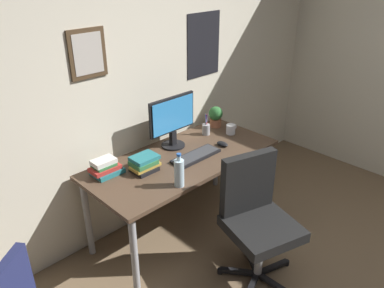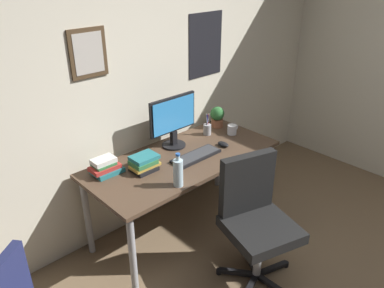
% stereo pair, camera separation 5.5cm
% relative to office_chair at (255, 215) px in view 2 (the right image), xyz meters
% --- Properties ---
extents(wall_back, '(4.40, 0.10, 2.60)m').
position_rel_office_chair_xyz_m(wall_back, '(0.04, 1.16, 0.77)').
color(wall_back, beige).
rests_on(wall_back, ground_plane).
extents(desk, '(1.60, 0.73, 0.72)m').
position_rel_office_chair_xyz_m(desk, '(-0.03, 0.72, 0.12)').
color(desk, '#4C3828').
rests_on(desk, ground_plane).
extents(office_chair, '(0.58, 0.59, 0.95)m').
position_rel_office_chair_xyz_m(office_chair, '(0.00, 0.00, 0.00)').
color(office_chair, black).
rests_on(office_chair, ground_plane).
extents(monitor, '(0.46, 0.20, 0.43)m').
position_rel_office_chair_xyz_m(monitor, '(0.05, 0.93, 0.43)').
color(monitor, black).
rests_on(monitor, desk).
extents(keyboard, '(0.43, 0.15, 0.03)m').
position_rel_office_chair_xyz_m(keyboard, '(0.05, 0.64, 0.21)').
color(keyboard, black).
rests_on(keyboard, desk).
extents(computer_mouse, '(0.06, 0.11, 0.04)m').
position_rel_office_chair_xyz_m(computer_mouse, '(0.35, 0.63, 0.21)').
color(computer_mouse, black).
rests_on(computer_mouse, desk).
extents(water_bottle, '(0.07, 0.07, 0.25)m').
position_rel_office_chair_xyz_m(water_bottle, '(-0.34, 0.43, 0.30)').
color(water_bottle, silver).
rests_on(water_bottle, desk).
extents(coffee_mug_near, '(0.12, 0.08, 0.09)m').
position_rel_office_chair_xyz_m(coffee_mug_near, '(0.59, 0.75, 0.24)').
color(coffee_mug_near, white).
rests_on(coffee_mug_near, desk).
extents(potted_plant, '(0.13, 0.13, 0.19)m').
position_rel_office_chair_xyz_m(potted_plant, '(0.61, 0.96, 0.30)').
color(potted_plant, brown).
rests_on(potted_plant, desk).
extents(pen_cup, '(0.07, 0.07, 0.20)m').
position_rel_office_chair_xyz_m(pen_cup, '(0.42, 0.89, 0.25)').
color(pen_cup, '#9EA0A5').
rests_on(pen_cup, desk).
extents(book_stack_left, '(0.23, 0.17, 0.12)m').
position_rel_office_chair_xyz_m(book_stack_left, '(-0.61, 0.93, 0.25)').
color(book_stack_left, '#26727A').
rests_on(book_stack_left, desk).
extents(book_stack_right, '(0.22, 0.17, 0.11)m').
position_rel_office_chair_xyz_m(book_stack_right, '(-0.38, 0.77, 0.25)').
color(book_stack_right, black).
rests_on(book_stack_right, desk).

